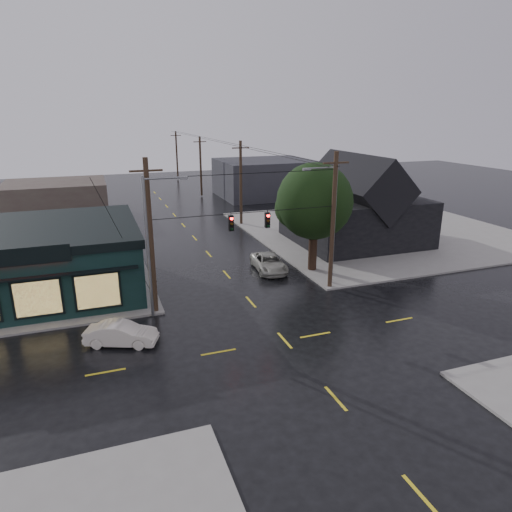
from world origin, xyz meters
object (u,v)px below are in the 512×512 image
object	(u,v)px
utility_pole_nw	(156,312)
utility_pole_ne	(329,288)
corner_tree	(315,202)
suv_silver	(269,263)
sedan_cream	(121,334)

from	to	relation	value
utility_pole_nw	utility_pole_ne	distance (m)	13.00
corner_tree	utility_pole_ne	world-z (taller)	corner_tree
suv_silver	utility_pole_ne	bearing A→B (deg)	-55.51
utility_pole_ne	utility_pole_nw	bearing A→B (deg)	180.00
corner_tree	sedan_cream	xyz separation A→B (m)	(-15.97, -7.71, -5.21)
sedan_cream	corner_tree	bearing A→B (deg)	-42.20
utility_pole_nw	sedan_cream	size ratio (longest dim) A/B	2.51
utility_pole_ne	sedan_cream	bearing A→B (deg)	-166.36
utility_pole_ne	sedan_cream	xyz separation A→B (m)	(-15.47, -3.75, 0.67)
utility_pole_nw	utility_pole_ne	xyz separation A→B (m)	(13.00, 0.00, 0.00)
corner_tree	suv_silver	bearing A→B (deg)	159.50
sedan_cream	suv_silver	world-z (taller)	suv_silver
corner_tree	utility_pole_nw	size ratio (longest dim) A/B	0.87
utility_pole_ne	sedan_cream	distance (m)	15.93
sedan_cream	suv_silver	xyz separation A→B (m)	(12.59, 8.98, 0.02)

